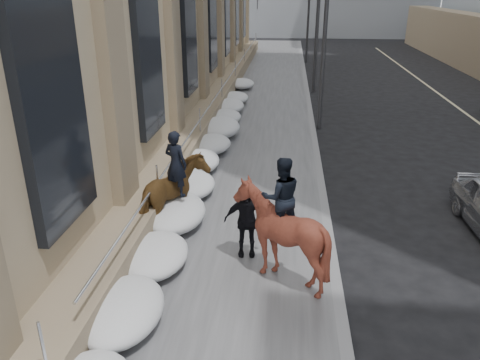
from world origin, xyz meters
The scene contains 10 objects.
ground centered at (0.00, 0.00, 0.00)m, with size 140.00×140.00×0.00m, color black.
sidewalk centered at (0.00, 10.00, 0.06)m, with size 5.00×80.00×0.12m, color #48484A.
curb centered at (2.62, 10.00, 0.06)m, with size 0.24×80.00×0.12m, color slate.
streetlight_mid centered at (2.74, 14.00, 4.58)m, with size 1.71×0.24×8.00m.
streetlight_far centered at (2.74, 34.00, 4.58)m, with size 1.71×0.24×8.00m.
traffic_signal centered at (2.07, 22.00, 4.00)m, with size 4.10×0.22×6.00m.
snow_bank centered at (-1.42, 8.11, 0.47)m, with size 1.70×18.10×0.76m.
mounted_horse_left centered at (-1.38, 3.91, 1.12)m, with size 1.77×2.38×2.58m.
mounted_horse_right centered at (1.37, 1.91, 1.27)m, with size 2.14×2.29×2.72m.
pedestrian centered at (0.59, 2.76, 0.99)m, with size 1.02×0.42×1.74m, color black.
Camera 1 is at (1.42, -6.76, 5.98)m, focal length 35.00 mm.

